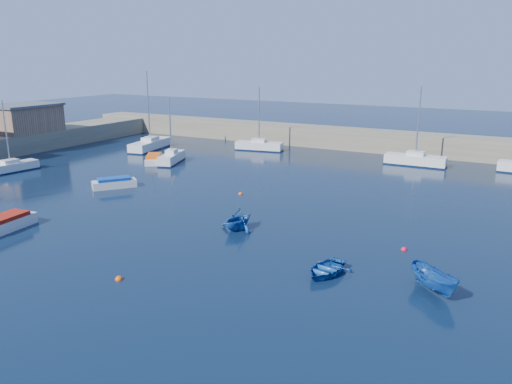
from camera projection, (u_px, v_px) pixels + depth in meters
The scene contains 17 objects.
ground at pixel (160, 283), 27.33m from camera, with size 220.00×220.00×0.00m, color black.
back_wall at pixel (382, 141), 65.99m from camera, with size 96.00×4.50×2.60m, color #776F5B.
brick_shed_a at pixel (25, 119), 66.02m from camera, with size 6.00×8.00×3.40m, color #86674E.
sailboat_2 at pixel (11, 167), 53.92m from camera, with size 2.34×5.97×7.67m.
sailboat_3 at pixel (172, 158), 58.59m from camera, with size 3.25×5.72×7.47m.
sailboat_4 at pixel (150, 144), 67.30m from camera, with size 3.58×8.20×10.33m.
sailboat_5 at pixel (259, 146), 66.60m from camera, with size 6.50×2.88×8.36m.
sailboat_6 at pixel (415, 160), 57.21m from camera, with size 6.80×1.93×8.99m.
motorboat_0 at pixel (3, 224), 35.60m from camera, with size 2.21×4.96×1.07m.
motorboat_1 at pixel (114, 183), 47.41m from camera, with size 3.54×4.05×0.99m.
motorboat_2 at pixel (154, 159), 58.89m from camera, with size 3.89×4.70×0.94m.
dinghy_center at pixel (326, 269), 28.38m from camera, with size 2.30×3.22×0.67m, color #164A9C.
dinghy_left at pixel (238, 219), 35.74m from camera, with size 2.57×2.98×1.57m, color #164A9C.
dinghy_right at pixel (434, 281), 26.16m from camera, with size 1.28×3.39×1.31m, color #164A9C.
buoy_0 at pixel (119, 280), 27.81m from camera, with size 0.44×0.44×0.44m, color #DE4E0B.
buoy_1 at pixel (404, 250), 32.12m from camera, with size 0.39×0.39×0.39m, color red.
buoy_3 at pixel (241, 194), 45.24m from camera, with size 0.40×0.40×0.40m, color #DE4E0B.
Camera 1 is at (16.66, -19.49, 11.96)m, focal length 35.00 mm.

